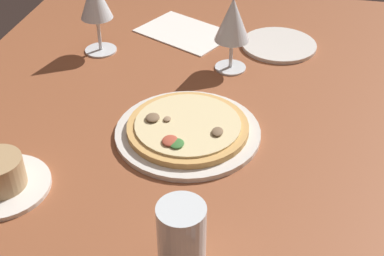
{
  "coord_description": "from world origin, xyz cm",
  "views": [
    {
      "loc": [
        -71.68,
        -13.92,
        62.19
      ],
      "look_at": [
        1.92,
        1.18,
        7.0
      ],
      "focal_mm": 49.08,
      "sensor_mm": 36.0,
      "label": 1
    }
  ],
  "objects_px": {
    "ramekin_on_saucer": "(0,177)",
    "side_plate": "(279,45)",
    "water_glass": "(182,243)",
    "pizza_main": "(188,129)",
    "wine_glass_near": "(233,22)",
    "wine_glass_far": "(95,1)",
    "paper_menu": "(185,32)"
  },
  "relations": [
    {
      "from": "ramekin_on_saucer",
      "to": "side_plate",
      "type": "relative_size",
      "value": 0.88
    },
    {
      "from": "pizza_main",
      "to": "ramekin_on_saucer",
      "type": "height_order",
      "value": "ramekin_on_saucer"
    },
    {
      "from": "ramekin_on_saucer",
      "to": "wine_glass_far",
      "type": "distance_m",
      "value": 0.49
    },
    {
      "from": "wine_glass_near",
      "to": "side_plate",
      "type": "bearing_deg",
      "value": -37.92
    },
    {
      "from": "pizza_main",
      "to": "wine_glass_far",
      "type": "xyz_separation_m",
      "value": [
        0.28,
        0.27,
        0.11
      ]
    },
    {
      "from": "water_glass",
      "to": "side_plate",
      "type": "xyz_separation_m",
      "value": [
        0.68,
        -0.08,
        -0.05
      ]
    },
    {
      "from": "pizza_main",
      "to": "wine_glass_far",
      "type": "distance_m",
      "value": 0.4
    },
    {
      "from": "ramekin_on_saucer",
      "to": "wine_glass_near",
      "type": "height_order",
      "value": "wine_glass_near"
    },
    {
      "from": "side_plate",
      "to": "paper_menu",
      "type": "relative_size",
      "value": 0.81
    },
    {
      "from": "wine_glass_far",
      "to": "water_glass",
      "type": "xyz_separation_m",
      "value": [
        -0.58,
        -0.32,
        -0.07
      ]
    },
    {
      "from": "side_plate",
      "to": "ramekin_on_saucer",
      "type": "bearing_deg",
      "value": 145.38
    },
    {
      "from": "ramekin_on_saucer",
      "to": "paper_menu",
      "type": "relative_size",
      "value": 0.72
    },
    {
      "from": "pizza_main",
      "to": "wine_glass_far",
      "type": "relative_size",
      "value": 1.5
    },
    {
      "from": "water_glass",
      "to": "side_plate",
      "type": "bearing_deg",
      "value": -7.01
    },
    {
      "from": "side_plate",
      "to": "pizza_main",
      "type": "bearing_deg",
      "value": 159.95
    },
    {
      "from": "ramekin_on_saucer",
      "to": "wine_glass_near",
      "type": "xyz_separation_m",
      "value": [
        0.46,
        -0.31,
        0.09
      ]
    },
    {
      "from": "wine_glass_near",
      "to": "side_plate",
      "type": "distance_m",
      "value": 0.19
    },
    {
      "from": "pizza_main",
      "to": "side_plate",
      "type": "relative_size",
      "value": 1.51
    },
    {
      "from": "ramekin_on_saucer",
      "to": "side_plate",
      "type": "distance_m",
      "value": 0.71
    },
    {
      "from": "ramekin_on_saucer",
      "to": "water_glass",
      "type": "bearing_deg",
      "value": -107.16
    },
    {
      "from": "ramekin_on_saucer",
      "to": "wine_glass_far",
      "type": "relative_size",
      "value": 0.88
    },
    {
      "from": "wine_glass_far",
      "to": "paper_menu",
      "type": "relative_size",
      "value": 0.82
    },
    {
      "from": "paper_menu",
      "to": "wine_glass_far",
      "type": "bearing_deg",
      "value": 154.23
    },
    {
      "from": "pizza_main",
      "to": "water_glass",
      "type": "xyz_separation_m",
      "value": [
        -0.3,
        -0.06,
        0.04
      ]
    },
    {
      "from": "wine_glass_far",
      "to": "water_glass",
      "type": "distance_m",
      "value": 0.67
    },
    {
      "from": "ramekin_on_saucer",
      "to": "paper_menu",
      "type": "bearing_deg",
      "value": -15.51
    },
    {
      "from": "wine_glass_near",
      "to": "water_glass",
      "type": "bearing_deg",
      "value": -178.59
    },
    {
      "from": "pizza_main",
      "to": "wine_glass_far",
      "type": "bearing_deg",
      "value": 43.81
    },
    {
      "from": "wine_glass_far",
      "to": "side_plate",
      "type": "relative_size",
      "value": 1.01
    },
    {
      "from": "pizza_main",
      "to": "wine_glass_near",
      "type": "distance_m",
      "value": 0.28
    },
    {
      "from": "wine_glass_far",
      "to": "water_glass",
      "type": "relative_size",
      "value": 1.55
    },
    {
      "from": "water_glass",
      "to": "paper_menu",
      "type": "xyz_separation_m",
      "value": [
        0.71,
        0.15,
        -0.05
      ]
    }
  ]
}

